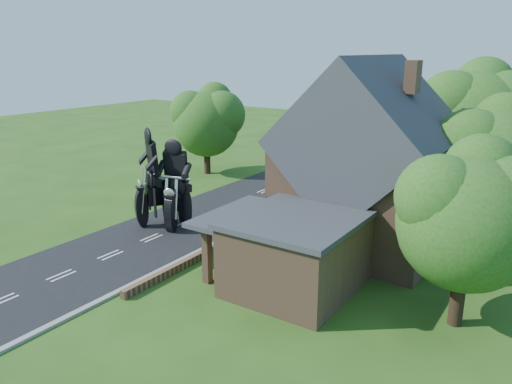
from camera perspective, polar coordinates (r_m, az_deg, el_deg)
The scene contains 19 objects.
ground at distance 29.55m, azimuth -11.86°, elevation -5.18°, with size 120.00×120.00×0.00m, color #254A15.
road at distance 29.54m, azimuth -11.86°, elevation -5.16°, with size 7.00×80.00×0.02m, color black.
kerb at distance 27.18m, azimuth -6.41°, elevation -6.70°, with size 0.30×80.00×0.12m, color gray.
garden_wall at distance 30.50m, azimuth 0.58°, elevation -3.74°, with size 0.30×22.00×0.40m, color brown.
house at distance 27.47m, azimuth 12.65°, elevation 2.65°, with size 9.54×8.64×10.24m.
annex at distance 22.61m, azimuth 4.35°, elevation -6.77°, with size 7.05×5.94×3.44m.
tree_annex_side at distance 20.19m, azimuth 24.11°, elevation -2.16°, with size 5.64×5.20×7.48m.
tree_house_right at distance 28.34m, azimuth 26.41°, elevation 3.51°, with size 6.51×6.00×8.40m.
tree_behind_house at distance 35.90m, azimuth 24.44°, elevation 7.75°, with size 7.81×7.20×10.08m.
tree_behind_left at distance 38.34m, azimuth 15.70°, elevation 8.26°, with size 6.94×6.40×9.16m.
tree_far_road at distance 43.04m, azimuth -5.24°, elevation 8.37°, with size 6.08×5.60×7.84m.
shrub_a at distance 25.31m, azimuth -5.03°, elevation -7.22°, with size 0.90×0.90×1.10m, color #12381A.
shrub_b at distance 27.15m, azimuth -1.72°, elevation -5.52°, with size 0.90×0.90×1.10m, color #12381A.
shrub_c at distance 29.08m, azimuth 1.15°, elevation -4.02°, with size 0.90×0.90×1.10m, color #12381A.
shrub_d at distance 33.18m, azimuth 5.82°, elevation -1.54°, with size 0.90×0.90×1.10m, color #12381A.
shrub_e at distance 35.32m, azimuth 7.74°, elevation -0.52°, with size 0.90×0.90×1.10m, color #12381A.
shrub_f at distance 37.50m, azimuth 9.44°, elevation 0.38°, with size 0.90×0.90×1.10m, color #12381A.
motorcycle_lead at distance 30.51m, azimuth -8.89°, elevation -2.69°, with size 0.45×1.77×1.65m, color black, non-canonical shape.
motorcycle_follow at distance 31.34m, azimuth -11.38°, elevation -2.15°, with size 0.50×1.96×1.82m, color black, non-canonical shape.
Camera 1 is at (20.03, -19.02, 10.50)m, focal length 35.00 mm.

